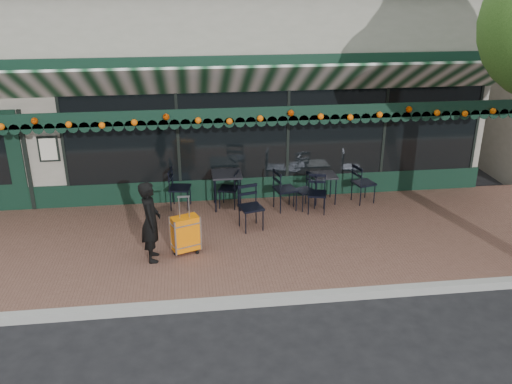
{
  "coord_description": "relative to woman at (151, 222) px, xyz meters",
  "views": [
    {
      "loc": [
        -0.75,
        -7.36,
        4.94
      ],
      "look_at": [
        0.39,
        1.6,
        1.26
      ],
      "focal_mm": 38.0,
      "sensor_mm": 36.0,
      "label": 1
    }
  ],
  "objects": [
    {
      "name": "woman",
      "position": [
        0.0,
        0.0,
        0.0
      ],
      "size": [
        0.38,
        0.56,
        1.48
      ],
      "primitive_type": "imported",
      "rotation": [
        0.0,
        0.0,
        1.62
      ],
      "color": "black",
      "rests_on": "sidewalk"
    },
    {
      "name": "restaurant_building",
      "position": [
        1.5,
        6.46,
        1.38
      ],
      "size": [
        12.0,
        9.6,
        4.5
      ],
      "color": "gray",
      "rests_on": "ground"
    },
    {
      "name": "ground",
      "position": [
        1.5,
        -1.38,
        -0.89
      ],
      "size": [
        80.0,
        80.0,
        0.0
      ],
      "primitive_type": "plane",
      "color": "black",
      "rests_on": "ground"
    },
    {
      "name": "chair_a_right",
      "position": [
        4.54,
        2.07,
        -0.3
      ],
      "size": [
        0.54,
        0.54,
        0.88
      ],
      "primitive_type": null,
      "rotation": [
        0.0,
        0.0,
        1.83
      ],
      "color": "black",
      "rests_on": "sidewalk"
    },
    {
      "name": "chair_b_left",
      "position": [
        1.54,
        2.18,
        -0.33
      ],
      "size": [
        0.52,
        0.52,
        0.82
      ],
      "primitive_type": null,
      "rotation": [
        0.0,
        0.0,
        -1.89
      ],
      "color": "black",
      "rests_on": "sidewalk"
    },
    {
      "name": "chair_solo",
      "position": [
        0.49,
        2.25,
        -0.29
      ],
      "size": [
        0.52,
        0.52,
        0.9
      ],
      "primitive_type": null,
      "rotation": [
        0.0,
        0.0,
        1.41
      ],
      "color": "black",
      "rests_on": "sidewalk"
    },
    {
      "name": "chair_a_left",
      "position": [
        3.16,
        1.89,
        -0.34
      ],
      "size": [
        0.53,
        0.53,
        0.8
      ],
      "primitive_type": null,
      "rotation": [
        0.0,
        0.0,
        -1.14
      ],
      "color": "black",
      "rests_on": "sidewalk"
    },
    {
      "name": "suitcase",
      "position": [
        0.59,
        0.18,
        -0.37
      ],
      "size": [
        0.55,
        0.42,
        1.11
      ],
      "rotation": [
        0.0,
        0.0,
        0.37
      ],
      "color": "orange",
      "rests_on": "sidewalk"
    },
    {
      "name": "curb",
      "position": [
        1.5,
        -1.46,
        -0.81
      ],
      "size": [
        18.0,
        0.16,
        0.15
      ],
      "primitive_type": "cube",
      "color": "#9E9E99",
      "rests_on": "ground"
    },
    {
      "name": "cafe_table_a",
      "position": [
        3.66,
        2.19,
        -0.16
      ],
      "size": [
        0.52,
        0.52,
        0.65
      ],
      "color": "black",
      "rests_on": "sidewalk"
    },
    {
      "name": "chair_b_front",
      "position": [
        1.89,
        1.02,
        -0.29
      ],
      "size": [
        0.55,
        0.55,
        0.9
      ],
      "primitive_type": null,
      "rotation": [
        0.0,
        0.0,
        0.26
      ],
      "color": "black",
      "rests_on": "sidewalk"
    },
    {
      "name": "chair_b_right",
      "position": [
        2.74,
        1.89,
        -0.29
      ],
      "size": [
        0.54,
        0.54,
        0.9
      ],
      "primitive_type": null,
      "rotation": [
        0.0,
        0.0,
        1.8
      ],
      "color": "black",
      "rests_on": "sidewalk"
    },
    {
      "name": "cafe_table_b",
      "position": [
        1.5,
        2.17,
        -0.04
      ],
      "size": [
        0.64,
        0.64,
        0.78
      ],
      "color": "black",
      "rests_on": "sidewalk"
    },
    {
      "name": "chair_a_front",
      "position": [
        3.38,
        1.65,
        -0.33
      ],
      "size": [
        0.49,
        0.49,
        0.82
      ],
      "primitive_type": null,
      "rotation": [
        0.0,
        0.0,
        -0.22
      ],
      "color": "black",
      "rests_on": "sidewalk"
    },
    {
      "name": "sidewalk",
      "position": [
        1.5,
        0.62,
        -0.81
      ],
      "size": [
        18.0,
        4.0,
        0.15
      ],
      "primitive_type": "cube",
      "color": "brown",
      "rests_on": "ground"
    }
  ]
}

